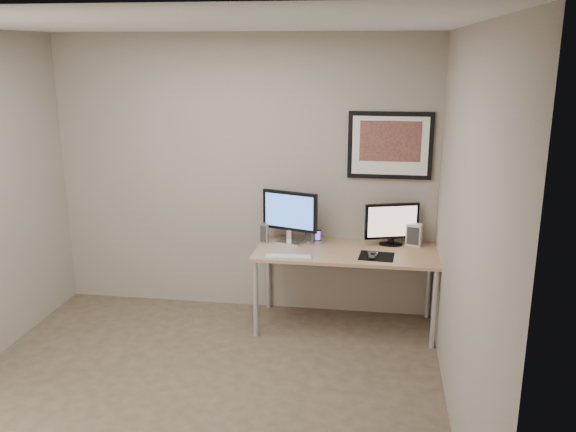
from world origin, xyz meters
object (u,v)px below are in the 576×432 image
(monitor_large, at_px, (290,215))
(keyboard, at_px, (289,257))
(desk, at_px, (346,257))
(framed_art, at_px, (390,145))
(phone_dock, at_px, (318,236))
(speaker_left, at_px, (265,233))
(monitor_tv, at_px, (392,223))
(speaker_right, at_px, (309,232))
(fan_unit, at_px, (414,235))

(monitor_large, distance_m, keyboard, 0.48)
(desk, height_order, keyboard, keyboard)
(desk, bearing_deg, framed_art, 43.46)
(framed_art, height_order, phone_dock, framed_art)
(speaker_left, bearing_deg, framed_art, 24.42)
(desk, height_order, monitor_large, monitor_large)
(monitor_large, distance_m, monitor_tv, 0.92)
(speaker_left, relative_size, speaker_right, 0.92)
(phone_dock, bearing_deg, framed_art, 0.94)
(phone_dock, bearing_deg, keyboard, -126.76)
(monitor_tv, xyz_separation_m, speaker_right, (-0.74, -0.02, -0.11))
(keyboard, distance_m, fan_unit, 1.19)
(framed_art, xyz_separation_m, fan_unit, (0.25, -0.10, -0.79))
(framed_art, distance_m, keyboard, 1.35)
(framed_art, distance_m, fan_unit, 0.83)
(desk, height_order, framed_art, framed_art)
(speaker_right, distance_m, keyboard, 0.48)
(monitor_large, bearing_deg, speaker_left, -157.44)
(monitor_large, bearing_deg, speaker_right, 33.02)
(monitor_large, bearing_deg, monitor_tv, 21.22)
(monitor_tv, distance_m, speaker_right, 0.75)
(phone_dock, distance_m, fan_unit, 0.87)
(monitor_large, xyz_separation_m, phone_dock, (0.25, 0.05, -0.21))
(framed_art, relative_size, speaker_right, 3.76)
(monitor_tv, height_order, speaker_right, monitor_tv)
(framed_art, relative_size, monitor_tv, 1.55)
(framed_art, height_order, keyboard, framed_art)
(framed_art, bearing_deg, monitor_tv, -70.76)
(framed_art, relative_size, speaker_left, 4.10)
(keyboard, bearing_deg, desk, 25.16)
(monitor_large, distance_m, speaker_left, 0.29)
(monitor_tv, relative_size, keyboard, 1.20)
(monitor_tv, height_order, keyboard, monitor_tv)
(desk, xyz_separation_m, monitor_large, (-0.52, 0.14, 0.33))
(framed_art, height_order, monitor_large, framed_art)
(monitor_large, relative_size, phone_dock, 4.19)
(framed_art, relative_size, keyboard, 1.86)
(monitor_tv, bearing_deg, phone_dock, 165.07)
(framed_art, bearing_deg, desk, -136.54)
(speaker_left, relative_size, phone_dock, 1.48)
(monitor_tv, bearing_deg, desk, -169.00)
(desk, relative_size, speaker_right, 8.02)
(desk, relative_size, framed_art, 2.13)
(framed_art, height_order, speaker_right, framed_art)
(monitor_tv, relative_size, speaker_right, 2.42)
(phone_dock, bearing_deg, desk, -46.58)
(keyboard, bearing_deg, monitor_large, 93.18)
(framed_art, xyz_separation_m, monitor_large, (-0.87, -0.19, -0.62))
(speaker_right, distance_m, fan_unit, 0.95)
(monitor_large, relative_size, keyboard, 1.28)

